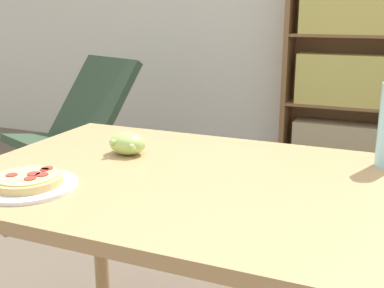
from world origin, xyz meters
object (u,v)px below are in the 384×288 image
object	(u,v)px
pizza_on_plate	(27,182)
bookshelf	(346,77)
lounge_chair_near	(74,152)
grape_bunch	(127,143)

from	to	relation	value
pizza_on_plate	bookshelf	xyz separation A→B (m)	(0.51, 2.68, -0.03)
pizza_on_plate	lounge_chair_near	distance (m)	1.95
grape_bunch	lounge_chair_near	world-z (taller)	lounge_chair_near
lounge_chair_near	bookshelf	distance (m)	1.97
lounge_chair_near	grape_bunch	bearing A→B (deg)	-24.40
pizza_on_plate	grape_bunch	bearing A→B (deg)	76.73
pizza_on_plate	grape_bunch	world-z (taller)	grape_bunch
grape_bunch	pizza_on_plate	bearing A→B (deg)	-103.27
lounge_chair_near	bookshelf	xyz separation A→B (m)	(1.56, 1.11, 0.44)
bookshelf	lounge_chair_near	bearing A→B (deg)	-144.60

